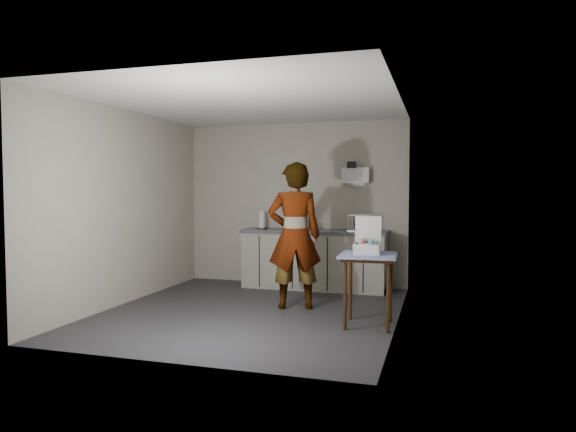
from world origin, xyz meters
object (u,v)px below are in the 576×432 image
(soda_can, at_px, (311,226))
(standing_man, at_px, (294,236))
(dish_rack, at_px, (359,227))
(bakery_box, at_px, (367,245))
(kitchen_counter, at_px, (314,261))
(paper_towel, at_px, (262,220))
(dark_bottle, at_px, (305,221))
(side_table, at_px, (369,263))
(soap_bottle, at_px, (300,219))

(soda_can, bearing_deg, standing_man, -84.82)
(soda_can, distance_m, dish_rack, 0.75)
(standing_man, bearing_deg, bakery_box, 130.41)
(kitchen_counter, distance_m, paper_towel, 1.05)
(soda_can, xyz_separation_m, dark_bottle, (-0.10, -0.02, 0.07))
(side_table, height_order, soap_bottle, soap_bottle)
(dark_bottle, relative_size, paper_towel, 0.93)
(kitchen_counter, xyz_separation_m, paper_towel, (-0.86, -0.00, 0.62))
(side_table, relative_size, paper_towel, 2.92)
(dish_rack, bearing_deg, paper_towel, 179.99)
(side_table, distance_m, dark_bottle, 2.35)
(side_table, distance_m, bakery_box, 0.20)
(soap_bottle, relative_size, paper_towel, 1.16)
(side_table, bearing_deg, soda_can, 118.04)
(dark_bottle, relative_size, dish_rack, 0.74)
(soda_can, height_order, dark_bottle, dark_bottle)
(standing_man, xyz_separation_m, bakery_box, (1.01, -0.58, -0.03))
(kitchen_counter, relative_size, side_table, 2.75)
(side_table, height_order, standing_man, standing_man)
(standing_man, xyz_separation_m, dark_bottle, (-0.22, 1.35, 0.10))
(side_table, xyz_separation_m, soda_can, (-1.16, 1.97, 0.26))
(standing_man, relative_size, soap_bottle, 5.82)
(kitchen_counter, xyz_separation_m, dark_bottle, (-0.15, -0.01, 0.61))
(soap_bottle, xyz_separation_m, paper_towel, (-0.65, 0.08, -0.03))
(side_table, bearing_deg, soap_bottle, 122.42)
(kitchen_counter, xyz_separation_m, standing_man, (0.07, -1.36, 0.51))
(kitchen_counter, height_order, paper_towel, paper_towel)
(dark_bottle, distance_m, bakery_box, 2.29)
(side_table, height_order, paper_towel, paper_towel)
(soap_bottle, height_order, soda_can, soap_bottle)
(standing_man, relative_size, soda_can, 15.11)
(standing_man, bearing_deg, dark_bottle, -100.57)
(dish_rack, bearing_deg, kitchen_counter, 179.82)
(dark_bottle, height_order, paper_towel, paper_towel)
(kitchen_counter, xyz_separation_m, bakery_box, (1.08, -1.94, 0.48))
(soap_bottle, xyz_separation_m, dark_bottle, (0.05, 0.07, -0.03))
(side_table, height_order, dish_rack, dish_rack)
(side_table, bearing_deg, dark_bottle, 120.33)
(side_table, distance_m, soda_can, 2.30)
(soda_can, bearing_deg, soap_bottle, -148.53)
(standing_man, xyz_separation_m, soap_bottle, (-0.27, 1.28, 0.13))
(kitchen_counter, relative_size, dish_rack, 6.39)
(side_table, distance_m, paper_towel, 2.79)
(soap_bottle, distance_m, bakery_box, 2.26)
(soap_bottle, xyz_separation_m, bakery_box, (1.28, -1.86, -0.16))
(soda_can, relative_size, dish_rack, 0.35)
(bakery_box, bearing_deg, soap_bottle, 121.31)
(paper_towel, distance_m, dish_rack, 1.55)
(paper_towel, bearing_deg, standing_man, -55.79)
(soap_bottle, bearing_deg, dish_rack, 4.84)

